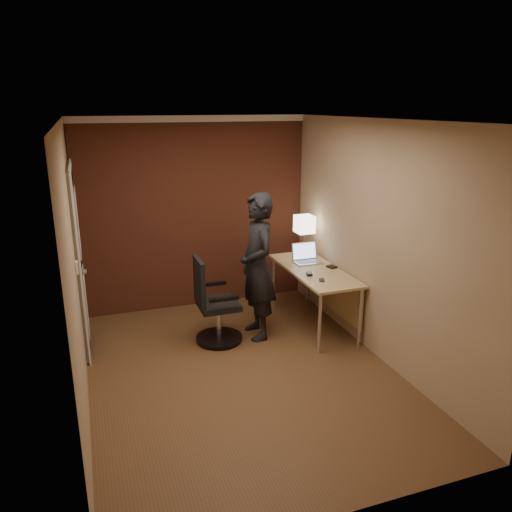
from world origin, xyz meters
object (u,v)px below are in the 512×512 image
office_chair (213,306)px  person (257,267)px  mouse (309,274)px  phone (322,280)px  laptop (306,257)px  desk_lamp (304,225)px  wallet (332,267)px  desk (319,278)px

office_chair → person: person is taller
mouse → phone: bearing=-61.6°
mouse → office_chair: (-1.12, 0.14, -0.31)m
laptop → office_chair: size_ratio=0.34×
desk_lamp → phone: size_ratio=4.65×
laptop → phone: 0.72m
wallet → person: bearing=-178.8°
mouse → wallet: 0.41m
desk_lamp → office_chair: desk_lamp is taller
phone → wallet: wallet is taller
desk → office_chair: size_ratio=1.52×
wallet → person: 0.97m
desk → office_chair: (-1.35, -0.05, -0.17)m
wallet → office_chair: bearing=-179.2°
mouse → person: size_ratio=0.06×
laptop → wallet: (0.19, -0.33, -0.05)m
desk_lamp → mouse: size_ratio=5.35×
mouse → phone: mouse is taller
desk → person: size_ratio=0.88×
desk → mouse: (-0.23, -0.19, 0.14)m
desk → phone: 0.46m
desk_lamp → office_chair: size_ratio=0.54×
desk_lamp → laptop: bearing=-107.8°
phone → wallet: size_ratio=1.05×
desk_lamp → wallet: bearing=-78.6°
desk_lamp → desk: bearing=-93.9°
desk → wallet: wallet is taller
desk → phone: size_ratio=13.04×
desk_lamp → person: person is taller
laptop → mouse: 0.53m
desk → desk_lamp: bearing=86.1°
mouse → desk: bearing=54.0°
laptop → mouse: size_ratio=3.32×
desk → laptop: 0.36m
desk → wallet: size_ratio=13.64×
phone → person: 0.75m
person → desk_lamp: bearing=124.6°
laptop → wallet: size_ratio=3.01×
wallet → office_chair: office_chair is taller
laptop → desk: bearing=-82.8°
office_chair → phone: bearing=-16.9°
laptop → wallet: laptop is taller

